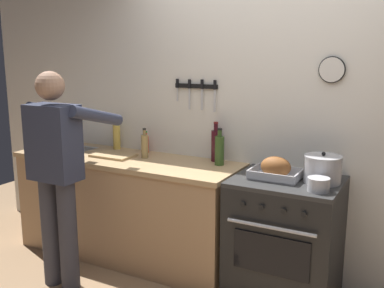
# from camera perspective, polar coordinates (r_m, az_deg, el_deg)

# --- Properties ---
(wall_back) EXTENTS (6.00, 0.13, 2.60)m
(wall_back) POSITION_cam_1_polar(r_m,az_deg,el_deg) (3.62, 10.50, 3.57)
(wall_back) COLOR white
(wall_back) RESTS_ON ground
(counter_block) EXTENTS (2.03, 0.65, 0.90)m
(counter_block) POSITION_cam_1_polar(r_m,az_deg,el_deg) (4.05, -8.28, -7.75)
(counter_block) COLOR tan
(counter_block) RESTS_ON ground
(stove) EXTENTS (0.76, 0.67, 0.90)m
(stove) POSITION_cam_1_polar(r_m,az_deg,el_deg) (3.45, 11.60, -11.60)
(stove) COLOR black
(stove) RESTS_ON ground
(person_cook) EXTENTS (0.51, 0.63, 1.66)m
(person_cook) POSITION_cam_1_polar(r_m,az_deg,el_deg) (3.52, -16.64, -2.76)
(person_cook) COLOR #383842
(person_cook) RESTS_ON ground
(roasting_pan) EXTENTS (0.35, 0.26, 0.16)m
(roasting_pan) POSITION_cam_1_polar(r_m,az_deg,el_deg) (3.29, 10.51, -3.13)
(roasting_pan) COLOR #B7B7BC
(roasting_pan) RESTS_ON stove
(stock_pot) EXTENTS (0.26, 0.26, 0.22)m
(stock_pot) POSITION_cam_1_polar(r_m,az_deg,el_deg) (3.26, 16.17, -3.05)
(stock_pot) COLOR #B7B7BC
(stock_pot) RESTS_ON stove
(saucepan) EXTENTS (0.14, 0.14, 0.09)m
(saucepan) POSITION_cam_1_polar(r_m,az_deg,el_deg) (3.07, 15.68, -4.94)
(saucepan) COLOR #B7B7BC
(saucepan) RESTS_ON stove
(cutting_board) EXTENTS (0.36, 0.24, 0.02)m
(cutting_board) POSITION_cam_1_polar(r_m,az_deg,el_deg) (3.97, -9.89, -1.41)
(cutting_board) COLOR tan
(cutting_board) RESTS_ON counter_block
(bottle_hot_sauce) EXTENTS (0.05, 0.05, 0.20)m
(bottle_hot_sauce) POSITION_cam_1_polar(r_m,az_deg,el_deg) (4.06, -5.81, 0.02)
(bottle_hot_sauce) COLOR red
(bottle_hot_sauce) RESTS_ON counter_block
(bottle_olive_oil) EXTENTS (0.08, 0.08, 0.30)m
(bottle_olive_oil) POSITION_cam_1_polar(r_m,az_deg,el_deg) (3.61, 3.50, -0.72)
(bottle_olive_oil) COLOR #385623
(bottle_olive_oil) RESTS_ON counter_block
(bottle_wine_red) EXTENTS (0.07, 0.07, 0.33)m
(bottle_wine_red) POSITION_cam_1_polar(r_m,az_deg,el_deg) (3.73, 3.01, -0.11)
(bottle_wine_red) COLOR #47141E
(bottle_wine_red) RESTS_ON counter_block
(bottle_cooking_oil) EXTENTS (0.07, 0.07, 0.29)m
(bottle_cooking_oil) POSITION_cam_1_polar(r_m,az_deg,el_deg) (4.24, -9.50, 0.98)
(bottle_cooking_oil) COLOR gold
(bottle_cooking_oil) RESTS_ON counter_block
(bottle_vinegar) EXTENTS (0.06, 0.06, 0.26)m
(bottle_vinegar) POSITION_cam_1_polar(r_m,az_deg,el_deg) (3.86, -5.99, -0.20)
(bottle_vinegar) COLOR #997F4C
(bottle_vinegar) RESTS_ON counter_block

